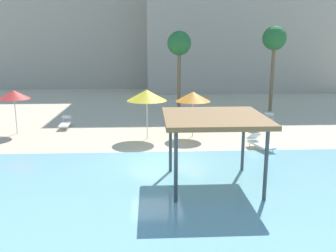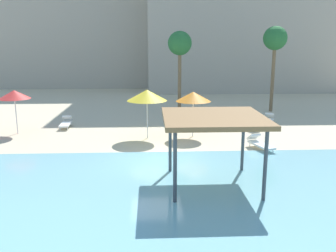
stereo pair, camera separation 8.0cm
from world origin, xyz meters
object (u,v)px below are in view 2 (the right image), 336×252
object	(u,v)px
beach_umbrella_orange_1	(193,97)
lounge_chair_3	(66,122)
palm_tree_1	(180,45)
shade_pavilion	(214,120)
lounge_chair_4	(268,120)
beach_umbrella_yellow_3	(147,95)
lounge_chair_5	(259,143)
lounge_chair_2	(246,124)
palm_tree_0	(275,41)
beach_umbrella_red_0	(14,95)

from	to	relation	value
beach_umbrella_orange_1	lounge_chair_3	xyz separation A→B (m)	(-8.25, 2.79, -2.11)
beach_umbrella_orange_1	palm_tree_1	xyz separation A→B (m)	(-0.20, 7.95, 2.92)
shade_pavilion	lounge_chair_4	size ratio (longest dim) A/B	1.99
beach_umbrella_yellow_3	lounge_chair_5	xyz separation A→B (m)	(6.03, -2.55, -2.26)
lounge_chair_2	palm_tree_0	distance (m)	9.03
beach_umbrella_red_0	shade_pavilion	bearing A→B (deg)	-39.93
lounge_chair_2	beach_umbrella_yellow_3	bearing A→B (deg)	-100.40
beach_umbrella_red_0	lounge_chair_5	xyz separation A→B (m)	(14.19, -4.09, -2.14)
lounge_chair_2	palm_tree_0	size ratio (longest dim) A/B	0.28
beach_umbrella_yellow_3	beach_umbrella_orange_1	bearing A→B (deg)	7.14
beach_umbrella_red_0	beach_umbrella_yellow_3	distance (m)	8.31
lounge_chair_4	palm_tree_1	size ratio (longest dim) A/B	0.30
shade_pavilion	beach_umbrella_red_0	distance (m)	14.09
lounge_chair_4	beach_umbrella_red_0	bearing A→B (deg)	-56.97
beach_umbrella_red_0	beach_umbrella_yellow_3	bearing A→B (deg)	-10.72
lounge_chair_4	lounge_chair_3	bearing A→B (deg)	-62.23
beach_umbrella_orange_1	beach_umbrella_yellow_3	world-z (taller)	beach_umbrella_yellow_3
lounge_chair_3	palm_tree_1	distance (m)	10.81
lounge_chair_3	lounge_chair_5	world-z (taller)	same
shade_pavilion	lounge_chair_2	xyz separation A→B (m)	(3.82, 9.54, -2.33)
lounge_chair_4	palm_tree_1	world-z (taller)	palm_tree_1
beach_umbrella_red_0	palm_tree_0	bearing A→B (deg)	20.11
beach_umbrella_red_0	lounge_chair_4	world-z (taller)	beach_umbrella_red_0
shade_pavilion	beach_umbrella_red_0	bearing A→B (deg)	140.07
lounge_chair_2	lounge_chair_4	distance (m)	2.41
shade_pavilion	beach_umbrella_yellow_3	bearing A→B (deg)	109.40
beach_umbrella_yellow_3	palm_tree_0	bearing A→B (deg)	39.09
beach_umbrella_red_0	lounge_chair_3	world-z (taller)	beach_umbrella_red_0
beach_umbrella_yellow_3	lounge_chair_4	xyz separation A→B (m)	(8.42, 3.44, -2.26)
lounge_chair_5	palm_tree_1	bearing A→B (deg)	-179.68
beach_umbrella_orange_1	beach_umbrella_red_0	bearing A→B (deg)	173.73
beach_umbrella_yellow_3	lounge_chair_3	distance (m)	6.72
beach_umbrella_orange_1	beach_umbrella_yellow_3	bearing A→B (deg)	-172.86
beach_umbrella_red_0	beach_umbrella_orange_1	size ratio (longest dim) A/B	1.00
beach_umbrella_red_0	beach_umbrella_orange_1	distance (m)	10.99
beach_umbrella_yellow_3	palm_tree_1	size ratio (longest dim) A/B	0.45
beach_umbrella_yellow_3	lounge_chair_2	bearing A→B (deg)	17.52
shade_pavilion	lounge_chair_3	xyz separation A→B (m)	(-8.14, 10.63, -2.33)
lounge_chair_5	palm_tree_0	world-z (taller)	palm_tree_0
beach_umbrella_yellow_3	lounge_chair_3	size ratio (longest dim) A/B	1.52
palm_tree_0	lounge_chair_4	bearing A→B (deg)	-109.89
lounge_chair_2	lounge_chair_5	distance (m)	4.61
palm_tree_0	palm_tree_1	xyz separation A→B (m)	(-7.60, 0.04, -0.37)
palm_tree_1	beach_umbrella_yellow_3	bearing A→B (deg)	-107.16
lounge_chair_2	lounge_chair_3	size ratio (longest dim) A/B	1.02
shade_pavilion	palm_tree_0	bearing A→B (deg)	64.48
lounge_chair_2	palm_tree_1	bearing A→B (deg)	-175.95
beach_umbrella_orange_1	lounge_chair_4	bearing A→B (deg)	28.65
beach_umbrella_orange_1	lounge_chair_5	distance (m)	4.85
lounge_chair_4	palm_tree_1	distance (m)	9.12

